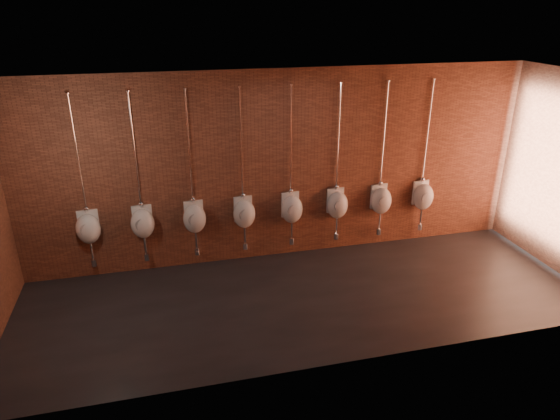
{
  "coord_description": "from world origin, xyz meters",
  "views": [
    {
      "loc": [
        -1.94,
        -6.14,
        4.15
      ],
      "look_at": [
        -0.2,
        0.9,
        1.1
      ],
      "focal_mm": 32.0,
      "sensor_mm": 36.0,
      "label": 1
    }
  ],
  "objects_px": {
    "urinal_3": "(244,213)",
    "urinal_2": "(194,217)",
    "urinal_4": "(292,208)",
    "urinal_5": "(337,204)",
    "urinal_0": "(88,228)",
    "urinal_6": "(381,200)",
    "urinal_7": "(423,196)",
    "urinal_1": "(143,222)"
  },
  "relations": [
    {
      "from": "urinal_2",
      "to": "urinal_3",
      "type": "bearing_deg",
      "value": 0.0
    },
    {
      "from": "urinal_2",
      "to": "urinal_6",
      "type": "xyz_separation_m",
      "value": [
        3.26,
        0.0,
        0.0
      ]
    },
    {
      "from": "urinal_7",
      "to": "urinal_3",
      "type": "bearing_deg",
      "value": 180.0
    },
    {
      "from": "urinal_3",
      "to": "urinal_5",
      "type": "relative_size",
      "value": 1.0
    },
    {
      "from": "urinal_0",
      "to": "urinal_5",
      "type": "bearing_deg",
      "value": 0.0
    },
    {
      "from": "urinal_2",
      "to": "urinal_5",
      "type": "xyz_separation_m",
      "value": [
        2.45,
        0.0,
        0.0
      ]
    },
    {
      "from": "urinal_0",
      "to": "urinal_7",
      "type": "xyz_separation_m",
      "value": [
        5.71,
        0.0,
        0.0
      ]
    },
    {
      "from": "urinal_4",
      "to": "urinal_7",
      "type": "height_order",
      "value": "same"
    },
    {
      "from": "urinal_0",
      "to": "urinal_4",
      "type": "bearing_deg",
      "value": 0.0
    },
    {
      "from": "urinal_0",
      "to": "urinal_3",
      "type": "distance_m",
      "value": 2.45
    },
    {
      "from": "urinal_3",
      "to": "urinal_2",
      "type": "bearing_deg",
      "value": 180.0
    },
    {
      "from": "urinal_0",
      "to": "urinal_6",
      "type": "xyz_separation_m",
      "value": [
        4.9,
        0.0,
        0.0
      ]
    },
    {
      "from": "urinal_2",
      "to": "urinal_3",
      "type": "distance_m",
      "value": 0.82
    },
    {
      "from": "urinal_5",
      "to": "urinal_6",
      "type": "distance_m",
      "value": 0.82
    },
    {
      "from": "urinal_3",
      "to": "urinal_4",
      "type": "bearing_deg",
      "value": 0.0
    },
    {
      "from": "urinal_6",
      "to": "urinal_4",
      "type": "bearing_deg",
      "value": 180.0
    },
    {
      "from": "urinal_0",
      "to": "urinal_4",
      "type": "xyz_separation_m",
      "value": [
        3.26,
        0.0,
        0.0
      ]
    },
    {
      "from": "urinal_1",
      "to": "urinal_3",
      "type": "relative_size",
      "value": 1.0
    },
    {
      "from": "urinal_0",
      "to": "urinal_1",
      "type": "height_order",
      "value": "same"
    },
    {
      "from": "urinal_7",
      "to": "urinal_6",
      "type": "bearing_deg",
      "value": 180.0
    },
    {
      "from": "urinal_2",
      "to": "urinal_6",
      "type": "distance_m",
      "value": 3.26
    },
    {
      "from": "urinal_4",
      "to": "urinal_6",
      "type": "height_order",
      "value": "same"
    },
    {
      "from": "urinal_0",
      "to": "urinal_7",
      "type": "relative_size",
      "value": 1.0
    },
    {
      "from": "urinal_5",
      "to": "urinal_7",
      "type": "xyz_separation_m",
      "value": [
        1.63,
        0.0,
        0.0
      ]
    },
    {
      "from": "urinal_0",
      "to": "urinal_5",
      "type": "xyz_separation_m",
      "value": [
        4.08,
        0.0,
        0.0
      ]
    },
    {
      "from": "urinal_3",
      "to": "urinal_7",
      "type": "xyz_separation_m",
      "value": [
        3.26,
        0.0,
        0.0
      ]
    },
    {
      "from": "urinal_4",
      "to": "urinal_2",
      "type": "bearing_deg",
      "value": 180.0
    },
    {
      "from": "urinal_0",
      "to": "urinal_5",
      "type": "height_order",
      "value": "same"
    },
    {
      "from": "urinal_2",
      "to": "urinal_4",
      "type": "distance_m",
      "value": 1.63
    },
    {
      "from": "urinal_0",
      "to": "urinal_3",
      "type": "height_order",
      "value": "same"
    },
    {
      "from": "urinal_1",
      "to": "urinal_7",
      "type": "bearing_deg",
      "value": 0.0
    },
    {
      "from": "urinal_1",
      "to": "urinal_3",
      "type": "height_order",
      "value": "same"
    },
    {
      "from": "urinal_1",
      "to": "urinal_4",
      "type": "relative_size",
      "value": 1.0
    },
    {
      "from": "urinal_0",
      "to": "urinal_1",
      "type": "distance_m",
      "value": 0.82
    },
    {
      "from": "urinal_6",
      "to": "urinal_7",
      "type": "xyz_separation_m",
      "value": [
        0.82,
        0.0,
        0.0
      ]
    },
    {
      "from": "urinal_1",
      "to": "urinal_3",
      "type": "xyz_separation_m",
      "value": [
        1.63,
        0.0,
        0.0
      ]
    },
    {
      "from": "urinal_3",
      "to": "urinal_6",
      "type": "height_order",
      "value": "same"
    },
    {
      "from": "urinal_0",
      "to": "urinal_3",
      "type": "bearing_deg",
      "value": 0.0
    },
    {
      "from": "urinal_1",
      "to": "urinal_2",
      "type": "xyz_separation_m",
      "value": [
        0.82,
        0.0,
        0.0
      ]
    },
    {
      "from": "urinal_1",
      "to": "urinal_3",
      "type": "bearing_deg",
      "value": 0.0
    },
    {
      "from": "urinal_0",
      "to": "urinal_3",
      "type": "xyz_separation_m",
      "value": [
        2.45,
        0.0,
        0.0
      ]
    },
    {
      "from": "urinal_0",
      "to": "urinal_4",
      "type": "distance_m",
      "value": 3.26
    }
  ]
}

